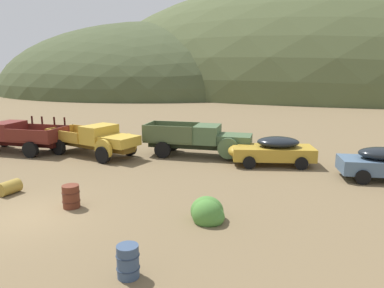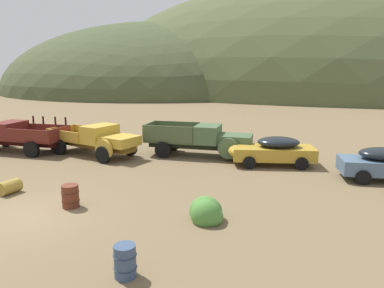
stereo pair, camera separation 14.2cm
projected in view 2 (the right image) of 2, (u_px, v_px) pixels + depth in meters
name	position (u px, v px, depth m)	size (l,w,h in m)	color
ground_plane	(28.00, 216.00, 12.90)	(300.00, 300.00, 0.00)	brown
hill_far_right	(159.00, 90.00, 88.86)	(70.89, 69.97, 31.41)	#424C2D
hill_distant	(325.00, 91.00, 83.90)	(117.98, 76.26, 49.24)	#4C5633
truck_oxblood	(11.00, 136.00, 22.85)	(6.41, 2.91, 2.16)	black
truck_faded_yellow	(99.00, 140.00, 21.55)	(6.46, 3.51, 1.89)	brown
truck_weathered_green	(204.00, 139.00, 21.53)	(6.50, 2.73, 1.91)	#232B1B
car_mustard	(271.00, 150.00, 19.56)	(4.89, 2.93, 1.57)	#B28928
oil_drum_spare	(70.00, 196.00, 13.63)	(0.68, 0.68, 0.88)	#5B2819
oil_drum_tipped	(10.00, 187.00, 15.15)	(0.66, 0.94, 0.58)	olive
oil_drum_foreground	(125.00, 261.00, 9.05)	(0.60, 0.60, 0.86)	#384C6B
bush_lone_scrub	(206.00, 214.00, 12.41)	(1.27, 1.27, 1.05)	#4C8438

